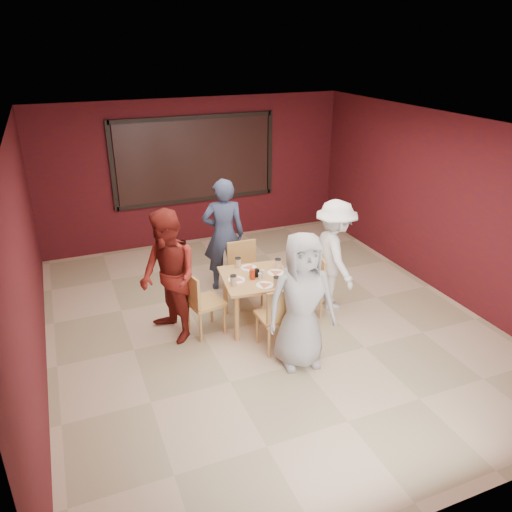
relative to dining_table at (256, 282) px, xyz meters
name	(u,v)px	position (x,y,z in m)	size (l,w,h in m)	color
floor	(266,321)	(0.14, -0.02, -0.65)	(7.00, 7.00, 0.00)	#CBAE8D
window_blinds	(195,160)	(0.14, 3.43, 1.00)	(3.00, 0.02, 1.50)	black
dining_table	(256,282)	(0.00, 0.00, 0.00)	(1.05, 1.05, 0.89)	#DEB35B
chair_front	(279,315)	(0.01, -0.75, -0.12)	(0.47, 0.47, 0.95)	tan
chair_back	(244,269)	(0.09, 0.70, -0.11)	(0.47, 0.47, 0.96)	tan
chair_left	(200,299)	(-0.82, 0.03, -0.12)	(0.54, 0.54, 0.95)	tan
chair_right	(312,282)	(0.87, -0.05, -0.14)	(0.54, 0.54, 0.91)	tan
diner_front	(301,301)	(0.15, -1.08, 0.23)	(0.86, 0.56, 1.76)	#A3A3A3
diner_back	(224,235)	(-0.05, 1.24, 0.27)	(0.67, 0.44, 1.85)	#323C59
diner_left	(169,277)	(-1.21, 0.11, 0.26)	(0.89, 0.69, 1.83)	maroon
diner_right	(334,255)	(1.27, 0.05, 0.19)	(1.09, 0.63, 1.68)	white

